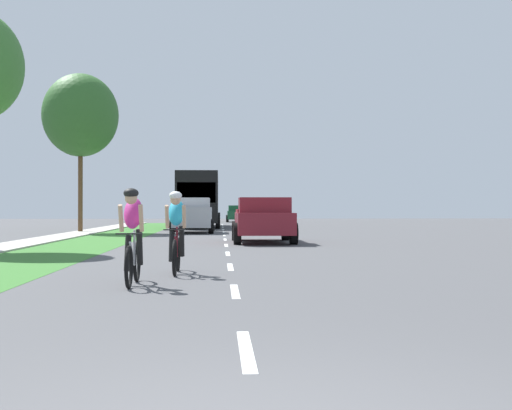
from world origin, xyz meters
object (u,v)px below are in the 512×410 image
suv_silver (193,214)px  street_tree_far (80,115)px  cyclist_lead (133,236)px  bus_black (199,197)px  pickup_maroon (263,220)px  cyclist_trailing (176,232)px  sedan_dark_green (237,214)px

suv_silver → street_tree_far: (-5.90, 0.97, 5.17)m
cyclist_lead → street_tree_far: 26.30m
suv_silver → bus_black: bearing=89.9°
pickup_maroon → suv_silver: (-2.96, 10.18, 0.12)m
bus_black → street_tree_far: size_ratio=1.40×
cyclist_lead → bus_black: size_ratio=0.15×
bus_black → street_tree_far: (-5.93, -9.45, 4.14)m
cyclist_trailing → suv_silver: suv_silver is taller
street_tree_far → pickup_maroon: bearing=-51.5°
cyclist_trailing → sedan_dark_green: bearing=87.2°
sedan_dark_green → street_tree_far: bearing=-108.3°
street_tree_far → suv_silver: bearing=-9.4°
cyclist_trailing → sedan_dark_green: (2.45, 50.02, -0.04)m
suv_silver → street_tree_far: size_ratio=0.57×
cyclist_lead → cyclist_trailing: (0.58, 1.98, 0.00)m
cyclist_lead → bus_black: bus_black is taller
bus_black → sedan_dark_green: bus_black is taller
suv_silver → cyclist_trailing: bearing=-88.6°
street_tree_far → cyclist_trailing: bearing=-74.4°
cyclist_trailing → pickup_maroon: pickup_maroon is taller
cyclist_lead → cyclist_trailing: size_ratio=1.00×
pickup_maroon → street_tree_far: (-8.87, 11.15, 5.29)m
bus_black → sedan_dark_green: (2.96, 17.47, -1.21)m
cyclist_trailing → pickup_maroon: (2.43, 11.96, 0.02)m
cyclist_lead → cyclist_trailing: 2.06m
cyclist_lead → suv_silver: 24.12m
cyclist_trailing → sedan_dark_green: 50.08m
suv_silver → street_tree_far: 7.91m
bus_black → pickup_maroon: bearing=-81.9°
cyclist_lead → street_tree_far: bearing=103.1°
cyclist_lead → sedan_dark_green: bearing=86.7°
pickup_maroon → bus_black: bearing=98.1°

